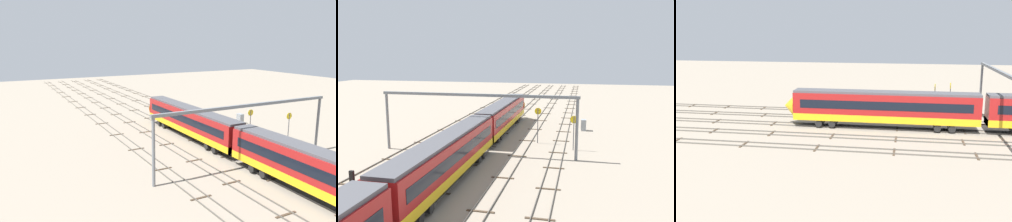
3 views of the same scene
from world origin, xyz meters
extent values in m
plane|color=gray|center=(0.00, 0.00, 0.00)|extent=(194.52, 194.52, 0.00)
cube|color=#59544C|center=(0.00, -10.62, 0.08)|extent=(178.52, 0.07, 0.16)
cube|color=#59544C|center=(0.00, -9.19, 0.08)|extent=(178.52, 0.07, 0.16)
cube|color=#473828|center=(-15.94, -9.91, 0.04)|extent=(0.24, 2.40, 0.08)
cube|color=#473828|center=(-9.56, -9.91, 0.04)|extent=(0.24, 2.40, 0.08)
cube|color=#473828|center=(-3.19, -9.91, 0.04)|extent=(0.24, 2.40, 0.08)
cube|color=#473828|center=(3.19, -9.91, 0.04)|extent=(0.24, 2.40, 0.08)
cube|color=#473828|center=(9.56, -9.91, 0.04)|extent=(0.24, 2.40, 0.08)
cube|color=#473828|center=(15.94, -9.91, 0.04)|extent=(0.24, 2.40, 0.08)
cube|color=#473828|center=(22.32, -9.91, 0.04)|extent=(0.24, 2.40, 0.08)
cube|color=#473828|center=(28.69, -9.91, 0.04)|extent=(0.24, 2.40, 0.08)
cube|color=#473828|center=(35.07, -9.91, 0.04)|extent=(0.24, 2.40, 0.08)
cube|color=#59544C|center=(0.00, -5.67, 0.08)|extent=(178.52, 0.07, 0.16)
cube|color=#59544C|center=(0.00, -4.24, 0.08)|extent=(178.52, 0.07, 0.16)
cube|color=#473828|center=(-12.17, -4.95, 0.04)|extent=(0.24, 2.40, 0.08)
cube|color=#473828|center=(-4.06, -4.95, 0.04)|extent=(0.24, 2.40, 0.08)
cube|color=#473828|center=(4.06, -4.95, 0.04)|extent=(0.24, 2.40, 0.08)
cube|color=#473828|center=(12.17, -4.95, 0.04)|extent=(0.24, 2.40, 0.08)
cube|color=#473828|center=(20.29, -4.95, 0.04)|extent=(0.24, 2.40, 0.08)
cube|color=#473828|center=(28.40, -4.95, 0.04)|extent=(0.24, 2.40, 0.08)
cube|color=#59544C|center=(0.00, -0.72, 0.08)|extent=(178.52, 0.07, 0.16)
cube|color=#59544C|center=(0.00, 0.72, 0.08)|extent=(178.52, 0.07, 0.16)
cube|color=#473828|center=(-8.50, 0.00, 0.04)|extent=(0.24, 2.40, 0.08)
cube|color=#473828|center=(0.00, 0.00, 0.04)|extent=(0.24, 2.40, 0.08)
cube|color=#473828|center=(8.50, 0.00, 0.04)|extent=(0.24, 2.40, 0.08)
cube|color=#473828|center=(17.00, 0.00, 0.04)|extent=(0.24, 2.40, 0.08)
cube|color=#473828|center=(25.50, 0.00, 0.04)|extent=(0.24, 2.40, 0.08)
cube|color=#59544C|center=(0.00, 4.24, 0.08)|extent=(178.52, 0.07, 0.16)
cube|color=#59544C|center=(0.00, 5.67, 0.08)|extent=(178.52, 0.07, 0.16)
cube|color=#473828|center=(-7.76, 4.95, 0.04)|extent=(0.24, 2.40, 0.08)
cube|color=#473828|center=(0.00, 4.95, 0.04)|extent=(0.24, 2.40, 0.08)
cube|color=#473828|center=(7.76, 4.95, 0.04)|extent=(0.24, 2.40, 0.08)
cube|color=#473828|center=(15.52, 4.95, 0.04)|extent=(0.24, 2.40, 0.08)
cube|color=#473828|center=(23.29, 4.95, 0.04)|extent=(0.24, 2.40, 0.08)
cube|color=#59544C|center=(0.00, 9.19, 0.08)|extent=(178.52, 0.07, 0.16)
cube|color=#59544C|center=(0.00, 10.62, 0.08)|extent=(178.52, 0.07, 0.16)
cube|color=#473828|center=(-8.50, 9.91, 0.04)|extent=(0.24, 2.40, 0.08)
cube|color=#473828|center=(0.00, 9.91, 0.04)|extent=(0.24, 2.40, 0.08)
cube|color=#473828|center=(8.50, 9.91, 0.04)|extent=(0.24, 2.40, 0.08)
cube|color=#473828|center=(17.00, 9.91, 0.04)|extent=(0.24, 2.40, 0.08)
cube|color=#473828|center=(25.50, 9.91, 0.04)|extent=(0.24, 2.40, 0.08)
cube|color=maroon|center=(1.74, 0.00, 2.86)|extent=(24.00, 2.90, 3.60)
cube|color=gold|center=(1.74, 0.00, 1.51)|extent=(24.00, 2.94, 0.90)
cube|color=#4C4C51|center=(1.74, 0.00, 4.81)|extent=(24.00, 2.50, 0.30)
cube|color=black|center=(1.74, -1.46, 3.29)|extent=(22.00, 0.04, 1.10)
cube|color=black|center=(1.74, 1.46, 3.29)|extent=(22.00, 0.04, 1.10)
cylinder|color=black|center=(-6.84, 0.00, 0.61)|extent=(0.90, 2.70, 0.90)
cylinder|color=black|center=(-5.04, 0.00, 0.61)|extent=(0.90, 2.70, 0.90)
cylinder|color=black|center=(8.52, 0.00, 0.61)|extent=(0.90, 2.70, 0.90)
cylinder|color=black|center=(10.32, 0.00, 0.61)|extent=(0.90, 2.70, 0.90)
cone|color=gold|center=(14.54, 0.00, 2.68)|extent=(1.60, 3.24, 3.24)
cylinder|color=slate|center=(-12.34, -12.29, 3.77)|extent=(0.36, 0.36, 7.54)
cube|color=slate|center=(-12.34, 0.30, 7.71)|extent=(0.40, 25.78, 0.35)
cylinder|color=#4C4C51|center=(-5.05, -6.64, 2.57)|extent=(0.12, 0.12, 5.15)
cylinder|color=yellow|center=(-5.01, -6.64, 4.71)|extent=(0.05, 0.97, 0.97)
cube|color=black|center=(-4.98, -6.64, 4.71)|extent=(0.02, 0.43, 0.12)
cylinder|color=#4C4C51|center=(-7.74, -11.82, 2.32)|extent=(0.12, 0.12, 4.65)
cylinder|color=yellow|center=(-7.70, -11.82, 4.19)|extent=(0.05, 1.02, 1.02)
cube|color=black|center=(-7.67, -11.82, 4.19)|extent=(0.02, 0.46, 0.12)
cube|color=gray|center=(5.04, -13.12, 0.94)|extent=(1.17, 0.86, 1.88)
cube|color=#333333|center=(5.64, -13.12, 1.22)|extent=(0.02, 0.60, 0.24)
camera|label=1|loc=(-42.61, 26.94, 15.37)|focal=35.68mm
camera|label=2|loc=(-54.52, -12.91, 12.92)|focal=37.59mm
camera|label=3|loc=(-1.30, 49.63, 12.96)|focal=41.29mm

